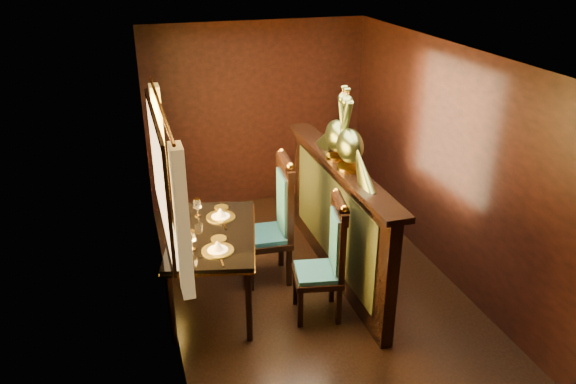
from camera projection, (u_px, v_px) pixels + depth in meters
name	position (u px, v px, depth m)	size (l,w,h in m)	color
ground	(317.00, 294.00, 5.96)	(5.00, 5.00, 0.00)	black
room_shell	(311.00, 155.00, 5.29)	(3.04, 5.04, 2.52)	black
partition	(337.00, 218.00, 6.01)	(0.26, 2.70, 1.36)	black
dining_table	(212.00, 239.00, 5.52)	(1.14, 1.55, 1.02)	black
chair_left	(330.00, 255.00, 5.39)	(0.54, 0.56, 1.29)	black
chair_right	(278.00, 216.00, 5.98)	(0.55, 0.57, 1.43)	black
peacock_left	(351.00, 131.00, 5.37)	(0.25, 0.67, 0.80)	#1A4F3D
peacock_right	(338.00, 122.00, 5.65)	(0.25, 0.67, 0.79)	#1A4F3D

